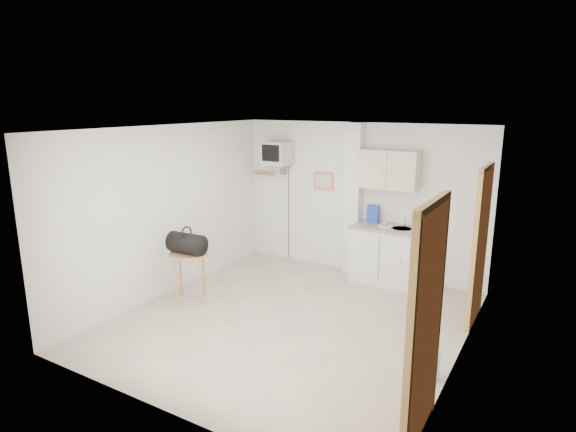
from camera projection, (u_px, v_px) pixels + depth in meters
The scene contains 7 objects.
ground at pixel (291, 320), 6.36m from camera, with size 4.50×4.50×0.00m, color #B6A790.
room_envelope at pixel (311, 208), 5.96m from camera, with size 4.24×4.54×2.55m.
kitchenette at pixel (386, 233), 7.57m from camera, with size 1.03×0.58×2.10m.
crt_television at pixel (277, 154), 8.32m from camera, with size 0.44×0.45×2.15m.
round_table at pixel (189, 260), 6.86m from camera, with size 0.56×0.56×0.73m.
duffel_bag at pixel (187, 243), 6.76m from camera, with size 0.54×0.31×0.40m.
water_bottle at pixel (434, 366), 4.97m from camera, with size 0.12×0.12×0.36m.
Camera 1 is at (2.95, -5.07, 2.82)m, focal length 30.00 mm.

